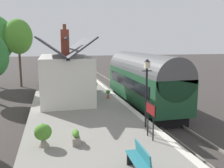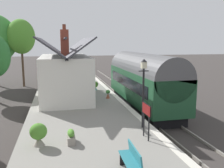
# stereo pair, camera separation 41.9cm
# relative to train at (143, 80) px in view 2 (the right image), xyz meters

# --- Properties ---
(ground_plane) EXTENTS (160.00, 160.00, 0.00)m
(ground_plane) POSITION_rel_train_xyz_m (-0.16, 0.90, -2.22)
(ground_plane) COLOR #383330
(platform) EXTENTS (32.00, 6.44, 0.95)m
(platform) POSITION_rel_train_xyz_m (-0.16, 5.12, -1.75)
(platform) COLOR gray
(platform) RESTS_ON ground
(platform_edge_coping) EXTENTS (32.00, 0.36, 0.02)m
(platform_edge_coping) POSITION_rel_train_xyz_m (-0.16, 2.08, -1.27)
(platform_edge_coping) COLOR beige
(platform_edge_coping) RESTS_ON platform
(rail_near) EXTENTS (52.00, 0.08, 0.14)m
(rail_near) POSITION_rel_train_xyz_m (-0.16, -0.72, -2.15)
(rail_near) COLOR gray
(rail_near) RESTS_ON ground
(rail_far) EXTENTS (52.00, 0.08, 0.14)m
(rail_far) POSITION_rel_train_xyz_m (-0.16, 0.72, -2.15)
(rail_far) COLOR gray
(rail_far) RESTS_ON ground
(train) EXTENTS (10.95, 2.73, 4.32)m
(train) POSITION_rel_train_xyz_m (0.00, 0.00, 0.00)
(train) COLOR black
(train) RESTS_ON ground
(station_building) EXTENTS (7.64, 3.76, 5.43)m
(station_building) POSITION_rel_train_xyz_m (0.78, 5.95, 0.45)
(station_building) COLOR white
(station_building) RESTS_ON platform
(bench_mid_platform) EXTENTS (1.41, 0.47, 0.88)m
(bench_mid_platform) POSITION_rel_train_xyz_m (-10.80, 4.31, -0.80)
(bench_mid_platform) COLOR #26727F
(bench_mid_platform) RESTS_ON platform
(bench_platform_end) EXTENTS (1.41, 0.47, 0.88)m
(bench_platform_end) POSITION_rel_train_xyz_m (8.60, 4.30, -0.80)
(bench_platform_end) COLOR #26727F
(bench_platform_end) RESTS_ON platform
(bench_by_lamp) EXTENTS (1.41, 0.45, 0.88)m
(bench_by_lamp) POSITION_rel_train_xyz_m (6.55, 4.03, -0.80)
(bench_by_lamp) COLOR #26727F
(bench_by_lamp) RESTS_ON platform
(planter_edge_far) EXTENTS (0.70, 0.70, 0.98)m
(planter_edge_far) POSITION_rel_train_xyz_m (-7.90, 7.38, -0.76)
(planter_edge_far) COLOR gray
(planter_edge_far) RESTS_ON platform
(planter_edge_near) EXTENTS (0.35, 0.35, 0.70)m
(planter_edge_near) POSITION_rel_train_xyz_m (-0.12, 2.83, -0.94)
(planter_edge_near) COLOR #9E5138
(planter_edge_near) RESTS_ON platform
(planter_bench_left) EXTENTS (0.55, 0.55, 0.80)m
(planter_bench_left) POSITION_rel_train_xyz_m (3.40, 3.26, -0.85)
(planter_bench_left) COLOR teal
(planter_bench_left) RESTS_ON platform
(planter_by_door) EXTENTS (0.73, 0.32, 0.58)m
(planter_by_door) POSITION_rel_train_xyz_m (-7.94, 6.07, -1.00)
(planter_by_door) COLOR gray
(planter_by_door) RESTS_ON platform
(planter_under_sign) EXTENTS (0.97, 0.32, 0.64)m
(planter_under_sign) POSITION_rel_train_xyz_m (7.34, 2.97, -0.97)
(planter_under_sign) COLOR #9E5138
(planter_under_sign) RESTS_ON platform
(planter_bench_right) EXTENTS (1.00, 0.32, 0.62)m
(planter_bench_right) POSITION_rel_train_xyz_m (9.99, 5.18, -0.98)
(planter_bench_right) COLOR gray
(planter_bench_right) RESTS_ON platform
(lamp_post_platform) EXTENTS (0.32, 0.50, 3.41)m
(lamp_post_platform) POSITION_rel_train_xyz_m (-6.82, 2.48, 1.13)
(lamp_post_platform) COLOR black
(lamp_post_platform) RESTS_ON platform
(station_sign_board) EXTENTS (0.96, 0.06, 1.57)m
(station_sign_board) POSITION_rel_train_xyz_m (-8.18, 2.81, -0.09)
(station_sign_board) COLOR black
(station_sign_board) RESTS_ON platform
(tree_far_left) EXTENTS (3.45, 3.12, 7.80)m
(tree_far_left) POSITION_rel_train_xyz_m (12.21, 10.43, 3.58)
(tree_far_left) COLOR #4C3828
(tree_far_left) RESTS_ON ground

